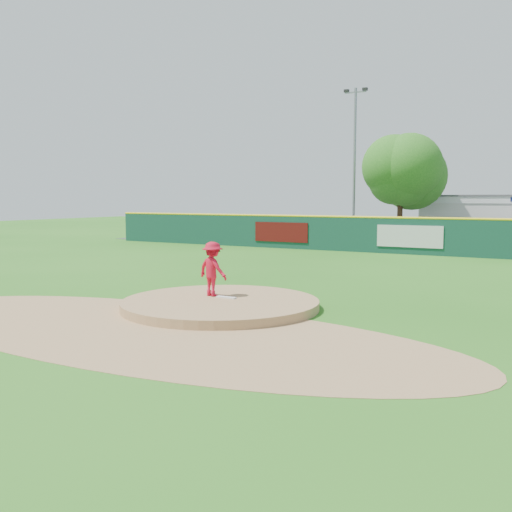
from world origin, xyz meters
The scene contains 11 objects.
ground centered at (0.00, 0.00, 0.00)m, with size 120.00×120.00×0.00m, color #286B19.
pitchers_mound centered at (0.00, 0.00, 0.00)m, with size 5.50×5.50×0.50m, color #9E774C.
pitching_rubber centered at (0.00, 0.30, 0.27)m, with size 0.60×0.15×0.04m, color white.
infield_dirt_arc centered at (0.00, -3.00, 0.01)m, with size 15.40×15.40×0.01m, color #9E774C.
parking_lot centered at (0.00, 27.00, 0.01)m, with size 44.00×16.00×0.02m, color #38383A.
pitcher centered at (-0.54, 0.42, 1.04)m, with size 1.02×0.58×1.57m, color red.
fence_banners centered at (-3.40, 17.92, 1.00)m, with size 11.47×0.04×1.20m.
playground_slide centered at (-11.94, 23.12, 0.90)m, with size 1.14×3.22×1.78m.
outfield_fence centered at (0.00, 18.00, 1.09)m, with size 40.00×0.14×2.07m.
deciduous_tree centered at (-2.00, 25.00, 4.55)m, with size 5.60×5.60×7.36m.
light_pole_left centered at (-6.00, 27.00, 6.05)m, with size 1.75×0.25×11.00m.
Camera 1 is at (8.65, -13.13, 3.07)m, focal length 40.00 mm.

